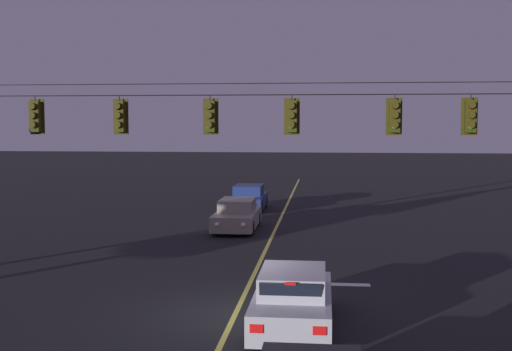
{
  "coord_description": "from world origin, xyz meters",
  "views": [
    {
      "loc": [
        2.24,
        -16.26,
        4.84
      ],
      "look_at": [
        0.0,
        4.87,
        3.12
      ],
      "focal_mm": 46.2,
      "sensor_mm": 36.0,
      "label": 1
    }
  ],
  "objects_px": {
    "traffic_light_right_inner": "(292,116)",
    "traffic_light_far_right": "(471,116)",
    "car_waiting_near_lane": "(293,300)",
    "traffic_light_leftmost": "(35,117)",
    "car_oncoming_lead": "(237,216)",
    "traffic_light_rightmost": "(395,116)",
    "car_oncoming_trailing": "(248,198)",
    "traffic_light_left_inner": "(119,117)",
    "traffic_light_centre": "(210,116)"
  },
  "relations": [
    {
      "from": "car_oncoming_lead",
      "to": "car_oncoming_trailing",
      "type": "height_order",
      "value": "same"
    },
    {
      "from": "traffic_light_left_inner",
      "to": "traffic_light_rightmost",
      "type": "height_order",
      "value": "same"
    },
    {
      "from": "traffic_light_left_inner",
      "to": "car_waiting_near_lane",
      "type": "xyz_separation_m",
      "value": [
        5.7,
        -4.82,
        -4.38
      ]
    },
    {
      "from": "traffic_light_leftmost",
      "to": "car_oncoming_trailing",
      "type": "xyz_separation_m",
      "value": [
        4.98,
        15.75,
        -4.38
      ]
    },
    {
      "from": "car_oncoming_lead",
      "to": "car_waiting_near_lane",
      "type": "bearing_deg",
      "value": -76.97
    },
    {
      "from": "traffic_light_centre",
      "to": "traffic_light_rightmost",
      "type": "relative_size",
      "value": 1.0
    },
    {
      "from": "traffic_light_leftmost",
      "to": "traffic_light_right_inner",
      "type": "height_order",
      "value": "same"
    },
    {
      "from": "traffic_light_leftmost",
      "to": "car_waiting_near_lane",
      "type": "bearing_deg",
      "value": -29.66
    },
    {
      "from": "traffic_light_far_right",
      "to": "car_waiting_near_lane",
      "type": "height_order",
      "value": "traffic_light_far_right"
    },
    {
      "from": "traffic_light_far_right",
      "to": "car_oncoming_lead",
      "type": "distance_m",
      "value": 13.0
    },
    {
      "from": "traffic_light_leftmost",
      "to": "traffic_light_rightmost",
      "type": "relative_size",
      "value": 1.0
    },
    {
      "from": "traffic_light_leftmost",
      "to": "car_oncoming_trailing",
      "type": "height_order",
      "value": "traffic_light_leftmost"
    },
    {
      "from": "traffic_light_left_inner",
      "to": "traffic_light_rightmost",
      "type": "relative_size",
      "value": 1.0
    },
    {
      "from": "traffic_light_far_right",
      "to": "car_oncoming_lead",
      "type": "height_order",
      "value": "traffic_light_far_right"
    },
    {
      "from": "traffic_light_centre",
      "to": "traffic_light_right_inner",
      "type": "relative_size",
      "value": 1.0
    },
    {
      "from": "traffic_light_far_right",
      "to": "car_oncoming_lead",
      "type": "bearing_deg",
      "value": 132.15
    },
    {
      "from": "car_oncoming_lead",
      "to": "traffic_light_far_right",
      "type": "bearing_deg",
      "value": -47.85
    },
    {
      "from": "traffic_light_left_inner",
      "to": "car_oncoming_lead",
      "type": "bearing_deg",
      "value": 74.68
    },
    {
      "from": "traffic_light_leftmost",
      "to": "car_waiting_near_lane",
      "type": "relative_size",
      "value": 0.28
    },
    {
      "from": "traffic_light_rightmost",
      "to": "traffic_light_left_inner",
      "type": "bearing_deg",
      "value": 180.0
    },
    {
      "from": "traffic_light_centre",
      "to": "car_oncoming_lead",
      "type": "relative_size",
      "value": 0.28
    },
    {
      "from": "traffic_light_right_inner",
      "to": "traffic_light_far_right",
      "type": "bearing_deg",
      "value": 0.0
    },
    {
      "from": "traffic_light_centre",
      "to": "car_waiting_near_lane",
      "type": "xyz_separation_m",
      "value": [
        2.83,
        -4.82,
        -4.38
      ]
    },
    {
      "from": "traffic_light_rightmost",
      "to": "traffic_light_right_inner",
      "type": "bearing_deg",
      "value": 180.0
    },
    {
      "from": "traffic_light_centre",
      "to": "traffic_light_right_inner",
      "type": "distance_m",
      "value": 2.53
    },
    {
      "from": "traffic_light_right_inner",
      "to": "car_oncoming_lead",
      "type": "xyz_separation_m",
      "value": [
        -2.92,
        9.08,
        -4.38
      ]
    },
    {
      "from": "traffic_light_leftmost",
      "to": "traffic_light_right_inner",
      "type": "xyz_separation_m",
      "value": [
        8.16,
        0.0,
        0.0
      ]
    },
    {
      "from": "traffic_light_far_right",
      "to": "traffic_light_left_inner",
      "type": "bearing_deg",
      "value": 180.0
    },
    {
      "from": "traffic_light_leftmost",
      "to": "car_oncoming_trailing",
      "type": "relative_size",
      "value": 0.28
    },
    {
      "from": "car_waiting_near_lane",
      "to": "car_oncoming_trailing",
      "type": "bearing_deg",
      "value": 99.61
    },
    {
      "from": "traffic_light_right_inner",
      "to": "car_oncoming_trailing",
      "type": "height_order",
      "value": "traffic_light_right_inner"
    },
    {
      "from": "traffic_light_far_right",
      "to": "car_oncoming_trailing",
      "type": "xyz_separation_m",
      "value": [
        -8.48,
        15.75,
        -4.38
      ]
    },
    {
      "from": "traffic_light_leftmost",
      "to": "traffic_light_right_inner",
      "type": "bearing_deg",
      "value": 0.0
    },
    {
      "from": "traffic_light_left_inner",
      "to": "car_oncoming_lead",
      "type": "xyz_separation_m",
      "value": [
        2.49,
        9.08,
        -4.38
      ]
    },
    {
      "from": "traffic_light_rightmost",
      "to": "car_oncoming_trailing",
      "type": "xyz_separation_m",
      "value": [
        -6.27,
        15.75,
        -4.38
      ]
    },
    {
      "from": "traffic_light_right_inner",
      "to": "traffic_light_far_right",
      "type": "height_order",
      "value": "same"
    },
    {
      "from": "traffic_light_left_inner",
      "to": "car_oncoming_trailing",
      "type": "relative_size",
      "value": 0.28
    },
    {
      "from": "traffic_light_right_inner",
      "to": "traffic_light_far_right",
      "type": "xyz_separation_m",
      "value": [
        5.3,
        0.0,
        0.0
      ]
    },
    {
      "from": "traffic_light_left_inner",
      "to": "traffic_light_centre",
      "type": "height_order",
      "value": "same"
    },
    {
      "from": "car_oncoming_lead",
      "to": "traffic_light_rightmost",
      "type": "bearing_deg",
      "value": -56.52
    },
    {
      "from": "traffic_light_far_right",
      "to": "car_waiting_near_lane",
      "type": "bearing_deg",
      "value": -136.07
    },
    {
      "from": "traffic_light_rightmost",
      "to": "traffic_light_far_right",
      "type": "relative_size",
      "value": 1.0
    },
    {
      "from": "traffic_light_rightmost",
      "to": "traffic_light_far_right",
      "type": "height_order",
      "value": "same"
    },
    {
      "from": "car_waiting_near_lane",
      "to": "car_oncoming_lead",
      "type": "relative_size",
      "value": 0.98
    },
    {
      "from": "car_oncoming_trailing",
      "to": "traffic_light_right_inner",
      "type": "bearing_deg",
      "value": -78.58
    },
    {
      "from": "traffic_light_leftmost",
      "to": "car_waiting_near_lane",
      "type": "height_order",
      "value": "traffic_light_leftmost"
    },
    {
      "from": "traffic_light_far_right",
      "to": "car_waiting_near_lane",
      "type": "distance_m",
      "value": 8.21
    },
    {
      "from": "traffic_light_leftmost",
      "to": "car_oncoming_trailing",
      "type": "distance_m",
      "value": 17.09
    },
    {
      "from": "traffic_light_leftmost",
      "to": "traffic_light_far_right",
      "type": "bearing_deg",
      "value": 0.0
    },
    {
      "from": "car_waiting_near_lane",
      "to": "traffic_light_far_right",
      "type": "bearing_deg",
      "value": 43.93
    }
  ]
}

